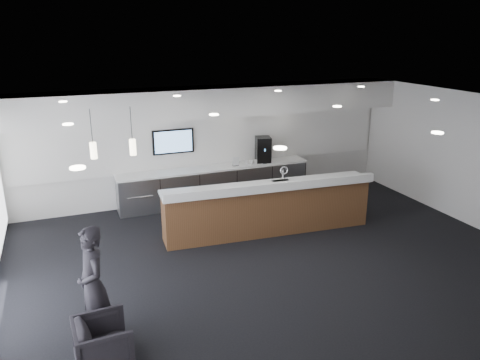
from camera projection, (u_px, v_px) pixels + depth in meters
name	position (u px, v px, depth m)	size (l,w,h in m)	color
ground	(275.00, 262.00, 9.11)	(10.00, 10.00, 0.00)	black
ceiling	(279.00, 109.00, 8.20)	(10.00, 8.00, 0.02)	black
back_wall	(210.00, 143.00, 12.20)	(10.00, 0.02, 3.00)	silver
right_wall	(479.00, 163.00, 10.40)	(0.02, 8.00, 3.00)	silver
soffit_bulkhead	(215.00, 101.00, 11.45)	(10.00, 0.90, 0.70)	white
alcove_panel	(210.00, 140.00, 12.14)	(9.80, 0.06, 1.40)	white
back_credenza	(215.00, 184.00, 12.19)	(5.06, 0.66, 0.95)	gray
wall_tv	(173.00, 141.00, 11.72)	(1.05, 0.08, 0.62)	black
pendant_left	(136.00, 152.00, 8.30)	(0.12, 0.12, 0.30)	#FFF2C6
pendant_right	(95.00, 156.00, 8.06)	(0.12, 0.12, 0.30)	#FFF2C6
ceiling_can_lights	(279.00, 110.00, 8.21)	(7.00, 5.00, 0.02)	white
service_counter	(268.00, 208.00, 10.32)	(4.74, 1.11, 1.49)	brown
coffee_machine	(263.00, 149.00, 12.45)	(0.48, 0.55, 0.67)	black
info_sign_left	(236.00, 162.00, 12.12)	(0.17, 0.02, 0.23)	silver
info_sign_right	(266.00, 158.00, 12.41)	(0.18, 0.02, 0.24)	silver
armchair	(103.00, 343.00, 6.24)	(0.71, 0.73, 0.67)	black
lounge_guest	(93.00, 284.00, 6.64)	(0.63, 0.42, 1.73)	black
cup_0	(266.00, 161.00, 12.45)	(0.11, 0.11, 0.10)	white
cup_1	(261.00, 161.00, 12.40)	(0.11, 0.11, 0.10)	white
cup_2	(256.00, 162.00, 12.35)	(0.11, 0.11, 0.10)	white
cup_3	(251.00, 162.00, 12.30)	(0.11, 0.11, 0.10)	white
cup_4	(246.00, 163.00, 12.25)	(0.11, 0.11, 0.10)	white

